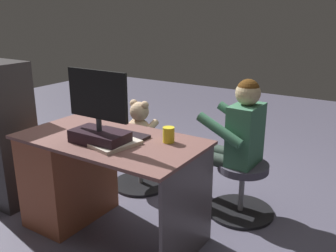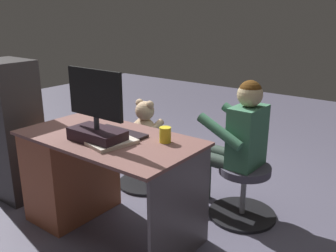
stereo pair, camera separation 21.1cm
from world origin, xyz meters
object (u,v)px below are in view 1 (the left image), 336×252
Objects in this scene: teddy_bear at (140,123)px; cup at (169,135)px; keyboard at (121,134)px; computer_mouse at (90,126)px; person at (234,136)px; desk at (77,173)px; visitor_chair at (242,186)px; monitor at (99,122)px; tv_remote at (83,132)px; office_chair_teddy at (141,161)px.

cup is at bearing 138.77° from teddy_bear.
computer_mouse is at bearing 0.12° from keyboard.
keyboard is at bearing 49.77° from person.
computer_mouse is 0.91× the size of cup.
desk is at bearing 86.34° from teddy_bear.
visitor_chair is (-1.05, -0.78, -0.16)m from desk.
keyboard is 3.98× the size of cup.
monitor is 1.26× the size of teddy_bear.
monitor is at bearing 172.37° from tv_remote.
keyboard is at bearing 9.10° from cup.
teddy_bear is at bearing -87.60° from computer_mouse.
teddy_bear is (0.32, -0.87, -0.28)m from monitor.
keyboard is at bearing -144.93° from tv_remote.
tv_remote is (0.26, -0.10, -0.14)m from monitor.
visitor_chair is at bearing -144.67° from computer_mouse.
teddy_bear is (0.33, -0.66, -0.14)m from keyboard.
office_chair_teddy is (0.69, -0.59, -0.56)m from cup.
monitor is at bearing 56.45° from person.
visitor_chair is at bearing -115.90° from cup.
tv_remote is at bearing 106.35° from computer_mouse.
desk reaches higher than office_chair_teddy.
cup reaches higher than teddy_bear.
office_chair_teddy is 1.37× the size of teddy_bear.
cup reaches higher than keyboard.
tv_remote is (-0.11, 0.01, 0.36)m from desk.
monitor is 0.25m from keyboard.
desk is at bearing 6.00° from tv_remote.
monitor reaches higher than desk.
monitor reaches higher than person.
monitor is at bearing 144.60° from computer_mouse.
office_chair_teddy is 0.99m from person.
desk is 3.15× the size of keyboard.
cup is at bearing -144.85° from monitor.
computer_mouse is 0.84m from office_chair_teddy.
monitor is at bearing 86.73° from keyboard.
cup is (-0.38, -0.26, -0.10)m from monitor.
computer_mouse is 0.11m from tv_remote.
tv_remote is (-0.03, 0.11, -0.01)m from computer_mouse.
cup is at bearing 71.06° from person.
desk is 3.37× the size of teddy_bear.
tv_remote is 0.79m from teddy_bear.
teddy_bear is at bearing -70.01° from monitor.
person is (-0.85, -0.79, -0.11)m from tv_remote.
teddy_bear reaches higher than office_chair_teddy.
visitor_chair is (-1.00, -0.02, -0.38)m from teddy_bear.
keyboard is 0.38× the size of person.
office_chair_teddy is at bearing -63.24° from keyboard.
desk is 0.76m from office_chair_teddy.
monitor is 3.28× the size of tv_remote.
teddy_bear is (-0.05, -0.76, 0.22)m from desk.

